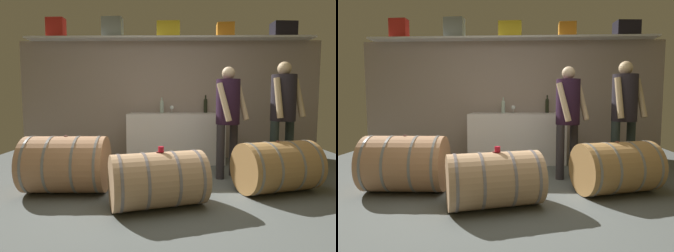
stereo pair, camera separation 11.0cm
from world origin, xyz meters
The scene contains 18 objects.
ground_plane centered at (0.00, 0.61, -0.01)m, with size 6.63×8.09×0.02m, color #545A58.
back_wall_panel centered at (0.00, 2.44, 1.06)m, with size 5.43×0.10×2.13m, color gray.
high_shelf_board centered at (0.00, 2.29, 2.14)m, with size 4.99×0.40×0.03m, color silver.
toolcase_red centered at (-2.00, 2.29, 2.33)m, with size 0.30×0.19×0.34m, color red.
toolcase_grey centered at (-1.00, 2.29, 2.34)m, with size 0.35×0.20×0.35m, color gray.
toolcase_yellow centered at (-0.01, 2.29, 2.29)m, with size 0.40×0.26×0.27m, color yellow.
toolcase_orange centered at (0.98, 2.29, 2.28)m, with size 0.29×0.28×0.24m, color orange.
toolcase_black centered at (1.99, 2.29, 2.29)m, with size 0.40×0.27×0.26m, color black.
work_cabinet centered at (0.12, 2.07, 0.42)m, with size 1.62×0.63×0.84m, color silver.
wine_bottle_clear centered at (-0.13, 2.23, 0.96)m, with size 0.06×0.06×0.27m.
wine_bottle_dark centered at (0.65, 2.29, 0.98)m, with size 0.07×0.07×0.32m.
wine_glass centered at (0.05, 2.25, 0.93)m, with size 0.07×0.07×0.13m.
wine_barrel_near centered at (-0.08, -0.08, 0.28)m, with size 1.07×0.82×0.57m.
wine_barrel_far centered at (1.29, 0.43, 0.30)m, with size 1.05×0.84×0.61m.
wine_barrel_flank centered at (-1.18, 0.37, 0.33)m, with size 0.95×0.68×0.67m.
tasting_cup centered at (-0.05, -0.08, 0.59)m, with size 0.06×0.06×0.06m, color red.
winemaker_pouring centered at (1.62, 1.16, 0.99)m, with size 0.51×0.44×1.61m.
visitor_tasting centered at (0.83, 1.06, 0.94)m, with size 0.50×0.47×1.53m.
Camera 1 is at (0.06, -2.95, 1.10)m, focal length 31.13 mm.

